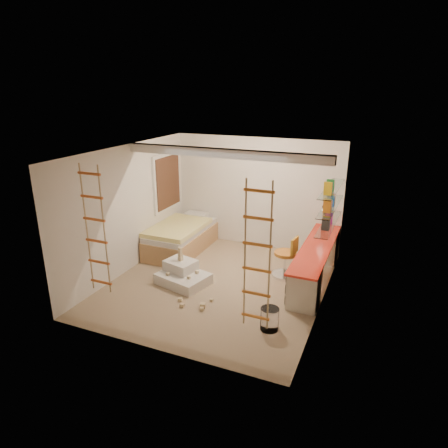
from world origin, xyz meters
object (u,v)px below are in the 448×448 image
at_px(desk, 315,262).
at_px(swivel_chair, 286,262).
at_px(play_platform, 183,275).
at_px(bed, 181,237).

height_order(desk, swivel_chair, swivel_chair).
relative_size(desk, play_platform, 2.60).
height_order(swivel_chair, play_platform, swivel_chair).
relative_size(desk, bed, 1.40).
bearing_deg(play_platform, bed, 119.39).
bearing_deg(swivel_chair, bed, 171.58).
xyz_separation_m(desk, swivel_chair, (-0.58, -0.02, -0.08)).
height_order(desk, play_platform, desk).
distance_m(desk, bed, 3.22).
distance_m(bed, swivel_chair, 2.65).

